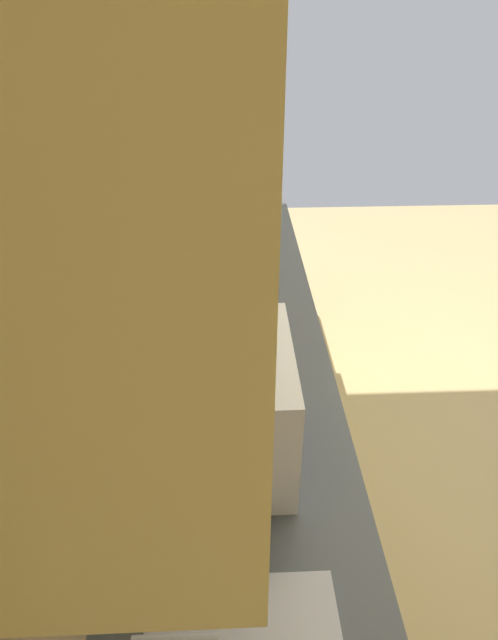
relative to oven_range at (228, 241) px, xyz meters
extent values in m
plane|color=tan|center=(-1.58, -1.26, -0.48)|extent=(6.84, 6.84, 0.00)
cube|color=beige|center=(-1.58, 0.37, 0.87)|extent=(4.39, 0.12, 2.70)
cube|color=#F4DD77|center=(-2.02, -0.01, -0.03)|extent=(3.37, 0.62, 0.91)
cube|color=#494E50|center=(-2.02, -0.01, 0.44)|extent=(3.40, 0.65, 0.02)
cube|color=#332819|center=(-2.26, -0.32, -0.03)|extent=(0.01, 0.01, 0.83)
cube|color=#332819|center=(-1.78, -0.32, -0.03)|extent=(0.01, 0.01, 0.83)
cube|color=#332819|center=(-1.30, -0.32, -0.03)|extent=(0.01, 0.01, 0.83)
cube|color=#332819|center=(-0.82, -0.32, -0.03)|extent=(0.01, 0.01, 0.83)
cube|color=#F6D975|center=(-2.02, 0.14, 1.36)|extent=(2.33, 0.33, 0.67)
cube|color=#997A4C|center=(-3.01, 0.29, 0.78)|extent=(0.53, 0.02, 0.53)
cube|color=white|center=(-3.01, 0.30, 0.78)|extent=(0.47, 0.01, 0.47)
cube|color=#B7BABF|center=(0.00, 0.00, -0.02)|extent=(0.65, 0.61, 0.93)
cube|color=black|center=(0.00, -0.31, -0.06)|extent=(0.51, 0.01, 0.51)
cube|color=black|center=(0.00, 0.00, 0.46)|extent=(0.62, 0.58, 0.02)
cube|color=#B7BABF|center=(0.00, 0.29, 0.54)|extent=(0.62, 0.04, 0.18)
cylinder|color=#38383D|center=(-0.14, -0.11, 0.47)|extent=(0.11, 0.11, 0.01)
cylinder|color=#38383D|center=(0.14, -0.11, 0.47)|extent=(0.11, 0.11, 0.01)
cylinder|color=#38383D|center=(-0.14, 0.11, 0.47)|extent=(0.11, 0.11, 0.01)
cylinder|color=#38383D|center=(0.14, 0.11, 0.47)|extent=(0.11, 0.11, 0.01)
cylinder|color=#B7BABF|center=(-3.01, 0.10, 0.69)|extent=(0.02, 0.14, 0.02)
cube|color=white|center=(-2.38, 0.01, 0.62)|extent=(0.44, 0.33, 0.34)
cube|color=black|center=(-2.42, -0.15, 0.62)|extent=(0.27, 0.01, 0.24)
cube|color=#2D2D33|center=(-2.21, -0.15, 0.62)|extent=(0.08, 0.01, 0.24)
cylinder|color=#D84C47|center=(-0.81, -0.05, 0.48)|extent=(0.17, 0.17, 0.06)
cylinder|color=#CC5249|center=(-0.81, -0.05, 0.49)|extent=(0.14, 0.14, 0.03)
cylinder|color=red|center=(-1.81, -0.05, 0.52)|extent=(0.14, 0.14, 0.14)
cylinder|color=black|center=(-1.81, -0.05, 0.60)|extent=(0.03, 0.03, 0.02)
cylinder|color=red|center=(-1.73, -0.05, 0.54)|extent=(0.09, 0.02, 0.05)
camera|label=1|loc=(-3.47, 0.01, 1.57)|focal=30.84mm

